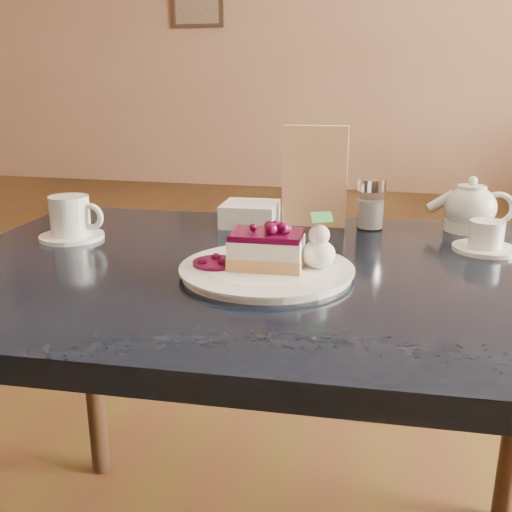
% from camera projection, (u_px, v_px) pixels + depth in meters
% --- Properties ---
extents(main_table, '(1.16, 0.80, 0.70)m').
position_uv_depth(main_table, '(271.00, 307.00, 0.95)').
color(main_table, black).
rests_on(main_table, ground).
extents(dessert_plate, '(0.26, 0.26, 0.01)m').
position_uv_depth(dessert_plate, '(267.00, 270.00, 0.89)').
color(dessert_plate, white).
rests_on(dessert_plate, main_table).
extents(cheesecake_slice, '(0.12, 0.09, 0.06)m').
position_uv_depth(cheesecake_slice, '(267.00, 250.00, 0.88)').
color(cheesecake_slice, '#C58C48').
rests_on(cheesecake_slice, dessert_plate).
extents(whipped_cream, '(0.05, 0.05, 0.05)m').
position_uv_depth(whipped_cream, '(319.00, 254.00, 0.87)').
color(whipped_cream, white).
rests_on(whipped_cream, dessert_plate).
extents(berry_sauce, '(0.07, 0.07, 0.01)m').
position_uv_depth(berry_sauce, '(216.00, 263.00, 0.89)').
color(berry_sauce, '#490429').
rests_on(berry_sauce, dessert_plate).
extents(coffee_set, '(0.13, 0.12, 0.08)m').
position_uv_depth(coffee_set, '(71.00, 220.00, 1.08)').
color(coffee_set, white).
rests_on(coffee_set, main_table).
extents(tea_set, '(0.17, 0.25, 0.10)m').
position_uv_depth(tea_set, '(472.00, 215.00, 1.11)').
color(tea_set, white).
rests_on(tea_set, main_table).
extents(menu_card, '(0.13, 0.03, 0.20)m').
position_uv_depth(menu_card, '(315.00, 177.00, 1.17)').
color(menu_card, '#FDD9A7').
rests_on(menu_card, main_table).
extents(sugar_shaker, '(0.06, 0.06, 0.10)m').
position_uv_depth(sugar_shaker, '(371.00, 204.00, 1.15)').
color(sugar_shaker, white).
rests_on(sugar_shaker, main_table).
extents(napkin_stack, '(0.12, 0.12, 0.05)m').
position_uv_depth(napkin_stack, '(250.00, 214.00, 1.19)').
color(napkin_stack, white).
rests_on(napkin_stack, main_table).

